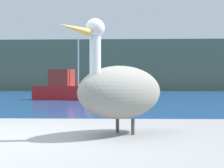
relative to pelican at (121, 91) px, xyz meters
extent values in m
cube|color=#5B664C|center=(-1.17, 73.22, 3.75)|extent=(140.00, 17.97, 9.83)
ellipsoid|color=gray|center=(0.01, 0.01, -0.01)|extent=(0.97, 1.05, 0.45)
cylinder|color=white|center=(-0.20, -0.25, 0.25)|extent=(0.09, 0.09, 0.40)
sphere|color=white|center=(-0.20, -0.25, 0.50)|extent=(0.15, 0.15, 0.15)
cone|color=gold|center=(-0.34, -0.43, 0.47)|extent=(0.24, 0.28, 0.09)
cylinder|color=#4C4742|center=(0.10, 0.00, -0.31)|extent=(0.03, 0.03, 0.14)
cylinder|color=#4C4742|center=(-0.03, 0.10, -0.31)|extent=(0.03, 0.03, 0.14)
cube|color=red|center=(-4.94, 24.65, -0.62)|extent=(4.87, 2.90, 1.08)
cube|color=maroon|center=(-5.01, 24.68, 0.58)|extent=(2.05, 1.75, 1.30)
cylinder|color=#B2B2B2|center=(-3.63, 24.22, 1.81)|extent=(0.12, 0.12, 3.77)
camera|label=1|loc=(0.04, -3.03, 0.05)|focal=56.80mm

